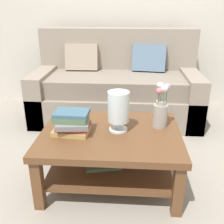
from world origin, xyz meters
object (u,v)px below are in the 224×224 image
couch (116,89)px  coffee_table (110,146)px  glass_hurricane_vase (118,108)px  book_stack_main (72,123)px  flower_pitcher (161,109)px

couch → coffee_table: bearing=-88.9°
coffee_table → glass_hurricane_vase: bearing=25.7°
glass_hurricane_vase → couch: bearing=93.7°
coffee_table → book_stack_main: size_ratio=3.76×
couch → flower_pitcher: couch is taller
coffee_table → book_stack_main: 0.35m
couch → glass_hurricane_vase: (0.09, -1.31, 0.26)m
coffee_table → flower_pitcher: 0.48m
flower_pitcher → glass_hurricane_vase: bearing=-164.2°
glass_hurricane_vase → book_stack_main: bearing=-168.7°
coffee_table → couch: bearing=91.1°
couch → flower_pitcher: bearing=-71.5°
couch → glass_hurricane_vase: couch is taller
coffee_table → flower_pitcher: bearing=17.4°
flower_pitcher → couch: bearing=108.5°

